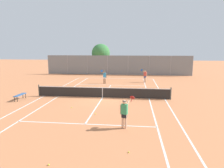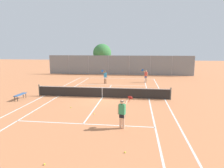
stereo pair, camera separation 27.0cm
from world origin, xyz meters
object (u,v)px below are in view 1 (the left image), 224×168
loose_tennis_ball_0 (49,165)px  tree_behind_left (100,54)px  player_far_right (145,75)px  loose_tennis_ball_3 (84,89)px  tennis_net (102,92)px  loose_tennis_ball_4 (95,114)px  player_far_left (105,76)px  player_near_side (124,112)px  loose_tennis_ball_1 (72,108)px  loose_tennis_ball_2 (129,152)px  courtside_bench (20,95)px

loose_tennis_ball_0 → tree_behind_left: tree_behind_left is taller
player_far_right → loose_tennis_ball_3: bearing=-142.3°
tennis_net → loose_tennis_ball_4: bearing=-86.8°
player_far_left → loose_tennis_ball_3: 4.17m
player_near_side → player_far_left: same height
loose_tennis_ball_0 → loose_tennis_ball_1: (-1.44, 7.28, 0.00)m
player_far_right → loose_tennis_ball_2: bearing=-94.9°
player_far_right → loose_tennis_ball_3: 8.60m
tennis_net → loose_tennis_ball_2: (2.62, -9.39, -0.48)m
player_near_side → loose_tennis_ball_1: bearing=140.4°
loose_tennis_ball_1 → courtside_bench: courtside_bench is taller
courtside_bench → tree_behind_left: tree_behind_left is taller
loose_tennis_ball_2 → loose_tennis_ball_1: bearing=126.2°
player_near_side → player_far_right: bearing=83.1°
tennis_net → player_far_right: bearing=64.5°
tennis_net → player_near_side: (2.30, -6.75, 0.42)m
player_near_side → loose_tennis_ball_3: (-4.90, 10.30, -0.89)m
player_near_side → player_far_right: (1.88, 15.53, 0.00)m
loose_tennis_ball_0 → tree_behind_left: (-2.82, 28.19, 3.46)m
loose_tennis_ball_0 → tree_behind_left: 28.55m
tennis_net → loose_tennis_ball_0: 10.67m
player_far_right → loose_tennis_ball_1: bearing=-116.1°
tree_behind_left → player_near_side: bearing=-77.3°
loose_tennis_ball_1 → loose_tennis_ball_2: 7.45m
loose_tennis_ball_2 → tree_behind_left: (-5.79, 26.92, 3.46)m
player_near_side → loose_tennis_ball_2: 2.80m
player_near_side → player_far_right: same height
tennis_net → player_near_side: player_near_side is taller
loose_tennis_ball_3 → loose_tennis_ball_4: bearing=-70.7°
player_far_right → loose_tennis_ball_2: player_far_right is taller
loose_tennis_ball_4 → tree_behind_left: size_ratio=0.01×
tennis_net → player_far_left: bearing=97.1°
loose_tennis_ball_3 → loose_tennis_ball_4: size_ratio=1.00×
player_near_side → loose_tennis_ball_2: player_near_side is taller
loose_tennis_ball_4 → courtside_bench: (-7.17, 3.07, 0.38)m
player_near_side → loose_tennis_ball_0: bearing=-124.1°
courtside_bench → player_far_left: bearing=55.6°
loose_tennis_ball_0 → loose_tennis_ball_4: bearing=84.3°
player_near_side → player_far_left: size_ratio=1.00×
player_far_left → tree_behind_left: tree_behind_left is taller
tennis_net → loose_tennis_ball_2: bearing=-74.4°
loose_tennis_ball_1 → loose_tennis_ball_4: same height
player_far_left → loose_tennis_ball_4: (1.16, -11.85, -0.89)m
courtside_bench → tree_behind_left: 19.68m
loose_tennis_ball_1 → courtside_bench: (-5.14, 1.85, 0.38)m
loose_tennis_ball_4 → loose_tennis_ball_3: bearing=109.3°
tennis_net → tree_behind_left: size_ratio=2.32×
loose_tennis_ball_0 → loose_tennis_ball_2: same height
player_far_right → loose_tennis_ball_3: (-6.77, -5.23, -0.89)m
courtside_bench → loose_tennis_ball_3: bearing=49.6°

